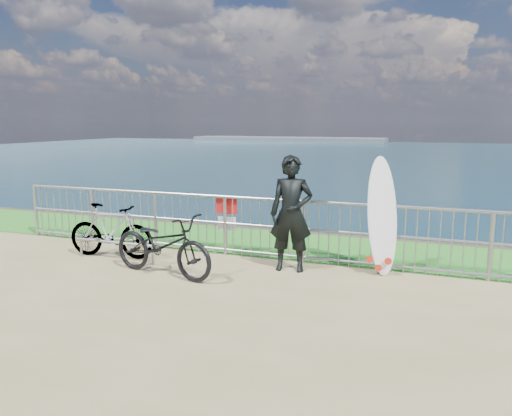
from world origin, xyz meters
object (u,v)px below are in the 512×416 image
at_px(surfer, 291,214).
at_px(bicycle_near, 163,245).
at_px(surfboard, 382,220).
at_px(bicycle_far, 111,231).

relative_size(surfer, bicycle_near, 0.99).
distance_m(surfboard, bicycle_far, 4.81).
bearing_deg(bicycle_near, bicycle_far, 77.89).
xyz_separation_m(surfer, bicycle_far, (-3.31, -0.39, -0.47)).
distance_m(surfer, bicycle_near, 2.16).
xyz_separation_m(bicycle_near, bicycle_far, (-1.45, 0.62, -0.01)).
distance_m(bicycle_near, bicycle_far, 1.58).
bearing_deg(bicycle_near, surfer, -50.64).
height_order(surfer, bicycle_far, surfer).
xyz_separation_m(surfboard, bicycle_far, (-4.73, -0.74, -0.39)).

